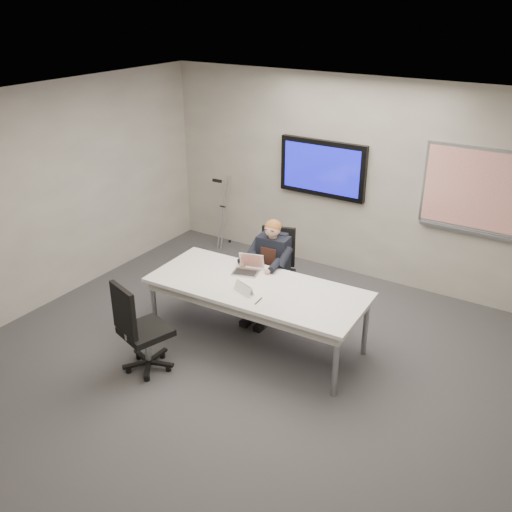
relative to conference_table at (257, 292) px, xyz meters
The scene contains 14 objects.
floor 0.95m from the conference_table, 77.85° to the right, with size 6.00×6.00×0.02m, color #3C3C3F.
ceiling 2.22m from the conference_table, 77.85° to the right, with size 6.00×6.00×0.02m, color white.
wall_back 2.46m from the conference_table, 86.59° to the left, with size 6.00×0.02×2.80m, color gray.
wall_left 3.02m from the conference_table, 167.20° to the right, with size 0.02×6.00×2.80m, color gray.
conference_table is the anchor object (origin of this frame).
tv_display 2.47m from the conference_table, 98.91° to the left, with size 1.30×0.09×0.80m.
whiteboard 2.99m from the conference_table, 53.93° to the left, with size 1.25×0.08×1.10m.
office_chair_far 0.93m from the conference_table, 106.63° to the left, with size 0.64×0.64×1.07m.
office_chair_near 1.37m from the conference_table, 124.76° to the right, with size 0.64×0.64×1.08m.
seated_person 0.65m from the conference_table, 111.70° to the left, with size 0.41×0.70×1.27m.
crutch 2.89m from the conference_table, 132.84° to the left, with size 0.16×0.37×1.19m, color #AAACB2, non-canonical shape.
laptop 0.39m from the conference_table, 138.46° to the left, with size 0.34×0.35×0.21m.
name_tent 0.26m from the conference_table, 99.71° to the right, with size 0.27×0.08×0.11m, color white, non-canonical shape.
pen 0.37m from the conference_table, 55.05° to the right, with size 0.01×0.01×0.16m, color black.
Camera 1 is at (2.88, -4.13, 3.76)m, focal length 40.00 mm.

